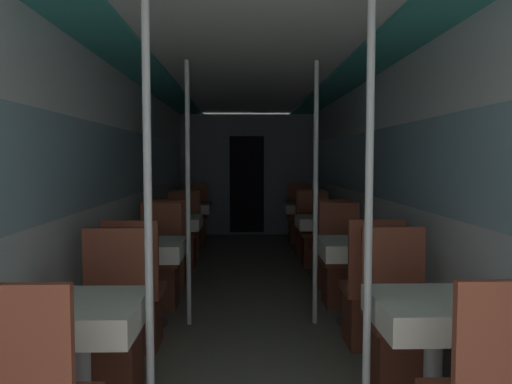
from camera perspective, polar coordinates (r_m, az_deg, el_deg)
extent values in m
cube|color=silver|center=(5.39, -14.24, 0.52)|extent=(0.05, 10.14, 2.25)
cube|color=#8CB2C6|center=(5.38, -14.16, 3.22)|extent=(0.03, 9.33, 0.67)
cube|color=silver|center=(5.43, 12.80, 0.56)|extent=(0.05, 10.14, 2.25)
cube|color=#8CB2C6|center=(5.42, 12.72, 3.25)|extent=(0.03, 9.33, 0.67)
cube|color=silver|center=(5.32, -0.68, 13.26)|extent=(2.53, 10.14, 0.04)
cube|color=teal|center=(5.40, -12.03, 12.66)|extent=(0.46, 9.74, 0.03)
cube|color=teal|center=(5.43, 10.60, 12.63)|extent=(0.46, 9.74, 0.03)
cube|color=slate|center=(9.34, -1.06, 1.99)|extent=(2.48, 0.08, 2.25)
cube|color=black|center=(9.30, -1.06, 0.87)|extent=(0.64, 0.01, 1.80)
cylinder|color=#B7B7BC|center=(2.78, -19.31, -18.95)|extent=(0.09, 0.09, 0.68)
cube|color=#93704C|center=(2.66, -19.48, -11.96)|extent=(0.56, 0.56, 0.02)
cube|color=white|center=(2.68, -19.45, -13.13)|extent=(0.60, 0.60, 0.14)
cube|color=brown|center=(2.04, -25.81, -16.69)|extent=(0.41, 0.04, 0.53)
cube|color=brown|center=(3.30, -16.37, -18.06)|extent=(0.35, 0.35, 0.41)
cube|color=brown|center=(3.22, -16.45, -14.28)|extent=(0.41, 0.41, 0.05)
cube|color=brown|center=(3.31, -15.72, -8.53)|extent=(0.41, 0.04, 0.53)
cylinder|color=silver|center=(2.50, -12.22, -3.16)|extent=(0.04, 0.04, 2.25)
cylinder|color=#4C4C51|center=(4.53, -12.08, -14.47)|extent=(0.31, 0.31, 0.01)
cylinder|color=#B7B7BC|center=(4.43, -12.15, -10.18)|extent=(0.09, 0.09, 0.68)
cube|color=#93704C|center=(4.36, -12.21, -5.69)|extent=(0.56, 0.56, 0.02)
cube|color=white|center=(4.37, -12.20, -6.43)|extent=(0.60, 0.60, 0.14)
cube|color=brown|center=(3.99, -13.52, -14.10)|extent=(0.35, 0.35, 0.41)
cube|color=brown|center=(3.92, -13.57, -10.93)|extent=(0.41, 0.41, 0.05)
cube|color=brown|center=(3.68, -14.24, -7.26)|extent=(0.41, 0.04, 0.53)
cube|color=brown|center=(4.96, -11.01, -10.47)|extent=(0.35, 0.35, 0.41)
cube|color=brown|center=(4.91, -11.04, -7.89)|extent=(0.41, 0.41, 0.05)
cube|color=brown|center=(5.04, -10.74, -4.23)|extent=(0.41, 0.04, 0.53)
cylinder|color=silver|center=(4.26, -7.78, -0.25)|extent=(0.04, 0.04, 2.25)
cylinder|color=#4C4C51|center=(6.23, -9.04, -9.35)|extent=(0.31, 0.31, 0.01)
cylinder|color=#B7B7BC|center=(6.16, -9.08, -6.18)|extent=(0.09, 0.09, 0.68)
cube|color=#93704C|center=(6.11, -9.11, -2.94)|extent=(0.56, 0.56, 0.02)
cube|color=white|center=(6.12, -9.11, -3.47)|extent=(0.60, 0.60, 0.14)
cube|color=brown|center=(5.69, -9.75, -8.61)|extent=(0.35, 0.35, 0.41)
cube|color=brown|center=(5.64, -9.78, -6.35)|extent=(0.41, 0.41, 0.05)
cube|color=brown|center=(5.42, -10.09, -3.66)|extent=(0.41, 0.04, 0.53)
cube|color=brown|center=(6.69, -8.48, -6.71)|extent=(0.35, 0.35, 0.41)
cube|color=brown|center=(6.65, -8.50, -4.78)|extent=(0.41, 0.41, 0.05)
cube|color=brown|center=(6.80, -8.34, -2.13)|extent=(0.41, 0.04, 0.53)
cylinder|color=#4C4C51|center=(7.97, -7.36, -6.43)|extent=(0.31, 0.31, 0.01)
cylinder|color=#B7B7BC|center=(7.92, -7.39, -3.94)|extent=(0.09, 0.09, 0.68)
cube|color=#93704C|center=(7.88, -7.41, -1.41)|extent=(0.56, 0.56, 0.02)
cube|color=white|center=(7.88, -7.40, -1.82)|extent=(0.60, 0.60, 0.14)
cube|color=brown|center=(7.43, -7.78, -5.65)|extent=(0.35, 0.35, 0.41)
cube|color=brown|center=(7.40, -7.80, -3.91)|extent=(0.41, 0.41, 0.05)
cube|color=brown|center=(7.18, -7.98, -1.81)|extent=(0.41, 0.04, 0.53)
cube|color=brown|center=(8.45, -7.02, -4.50)|extent=(0.35, 0.35, 0.41)
cube|color=brown|center=(8.42, -7.03, -2.97)|extent=(0.41, 0.41, 0.05)
cube|color=brown|center=(8.57, -6.93, -0.89)|extent=(0.41, 0.04, 0.53)
cylinder|color=#B7B7BC|center=(2.83, 19.57, -18.52)|extent=(0.09, 0.09, 0.68)
cube|color=#93704C|center=(2.72, 19.74, -11.65)|extent=(0.56, 0.56, 0.02)
cube|color=white|center=(2.73, 19.72, -12.80)|extent=(0.60, 0.60, 0.14)
cube|color=brown|center=(2.11, 26.96, -16.03)|extent=(0.41, 0.04, 0.53)
cube|color=brown|center=(3.34, 16.16, -17.75)|extent=(0.35, 0.35, 0.41)
cube|color=brown|center=(3.26, 16.23, -14.02)|extent=(0.41, 0.41, 0.05)
cube|color=brown|center=(3.36, 15.36, -8.36)|extent=(0.41, 0.04, 0.53)
cylinder|color=silver|center=(2.53, 12.74, -3.07)|extent=(0.04, 0.04, 2.25)
cylinder|color=#4C4C51|center=(4.56, 11.10, -14.33)|extent=(0.31, 0.31, 0.01)
cylinder|color=#B7B7BC|center=(4.46, 11.15, -10.06)|extent=(0.09, 0.09, 0.68)
cube|color=#93704C|center=(4.39, 11.21, -5.61)|extent=(0.56, 0.56, 0.02)
cube|color=white|center=(4.40, 11.20, -6.34)|extent=(0.60, 0.60, 0.14)
cube|color=brown|center=(4.02, 12.79, -13.93)|extent=(0.35, 0.35, 0.41)
cube|color=brown|center=(3.96, 12.84, -10.78)|extent=(0.41, 0.41, 0.05)
cube|color=brown|center=(3.72, 13.62, -7.14)|extent=(0.41, 0.04, 0.53)
cube|color=brown|center=(4.99, 9.80, -10.37)|extent=(0.35, 0.35, 0.41)
cube|color=brown|center=(4.94, 9.84, -7.81)|extent=(0.41, 0.41, 0.05)
cube|color=brown|center=(5.07, 9.46, -4.17)|extent=(0.41, 0.04, 0.53)
cylinder|color=silver|center=(4.28, 6.83, -0.22)|extent=(0.04, 0.04, 2.25)
cylinder|color=#4C4C51|center=(6.25, 7.46, -9.29)|extent=(0.31, 0.31, 0.01)
cylinder|color=#B7B7BC|center=(6.18, 7.49, -6.13)|extent=(0.09, 0.09, 0.68)
cube|color=#93704C|center=(6.13, 7.52, -2.90)|extent=(0.56, 0.56, 0.02)
cube|color=white|center=(6.14, 7.51, -3.42)|extent=(0.60, 0.60, 0.14)
cube|color=brown|center=(5.71, 8.30, -8.54)|extent=(0.35, 0.35, 0.41)
cube|color=brown|center=(5.67, 8.32, -6.29)|extent=(0.41, 0.41, 0.05)
cube|color=brown|center=(5.45, 8.68, -3.61)|extent=(0.41, 0.04, 0.53)
cube|color=brown|center=(6.71, 6.78, -6.67)|extent=(0.35, 0.35, 0.41)
cube|color=brown|center=(6.68, 6.80, -4.74)|extent=(0.41, 0.41, 0.05)
cube|color=brown|center=(6.82, 6.59, -2.10)|extent=(0.41, 0.04, 0.53)
cylinder|color=#4C4C51|center=(7.99, 5.44, -6.39)|extent=(0.31, 0.31, 0.01)
cylinder|color=#B7B7BC|center=(7.93, 5.46, -3.91)|extent=(0.09, 0.09, 0.68)
cube|color=#93704C|center=(7.89, 5.47, -1.38)|extent=(0.56, 0.56, 0.02)
cube|color=white|center=(7.90, 5.47, -1.79)|extent=(0.60, 0.60, 0.14)
cube|color=brown|center=(7.45, 5.94, -5.62)|extent=(0.35, 0.35, 0.41)
cube|color=brown|center=(7.42, 5.95, -3.88)|extent=(0.41, 0.41, 0.05)
cube|color=brown|center=(7.20, 6.16, -1.78)|extent=(0.41, 0.04, 0.53)
cube|color=brown|center=(8.46, 5.02, -4.47)|extent=(0.35, 0.35, 0.41)
cube|color=brown|center=(8.43, 5.03, -2.94)|extent=(0.41, 0.41, 0.05)
cube|color=brown|center=(8.59, 4.90, -0.87)|extent=(0.41, 0.04, 0.53)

